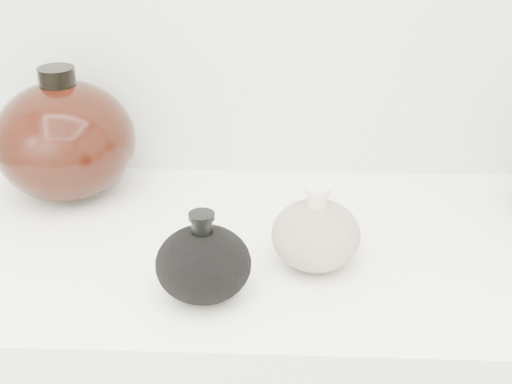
{
  "coord_description": "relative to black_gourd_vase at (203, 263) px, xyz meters",
  "views": [
    {
      "loc": [
        0.01,
        0.05,
        1.43
      ],
      "look_at": [
        -0.02,
        0.92,
        1.0
      ],
      "focal_mm": 50.0,
      "sensor_mm": 36.0,
      "label": 1
    }
  ],
  "objects": [
    {
      "name": "left_round_pot",
      "position": [
        -0.25,
        0.28,
        0.05
      ],
      "size": [
        0.28,
        0.28,
        0.22
      ],
      "color": "black",
      "rests_on": "display_counter"
    },
    {
      "name": "black_gourd_vase",
      "position": [
        0.0,
        0.0,
        0.0
      ],
      "size": [
        0.13,
        0.13,
        0.12
      ],
      "color": "black",
      "rests_on": "display_counter"
    },
    {
      "name": "cream_gourd_vase",
      "position": [
        0.15,
        0.08,
        -0.0
      ],
      "size": [
        0.16,
        0.16,
        0.12
      ],
      "color": "beige",
      "rests_on": "display_counter"
    },
    {
      "name": "room",
      "position": [
        0.08,
        -0.54,
        0.35
      ],
      "size": [
        3.04,
        2.42,
        2.64
      ],
      "color": "#5A5A5A",
      "rests_on": "ground"
    }
  ]
}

